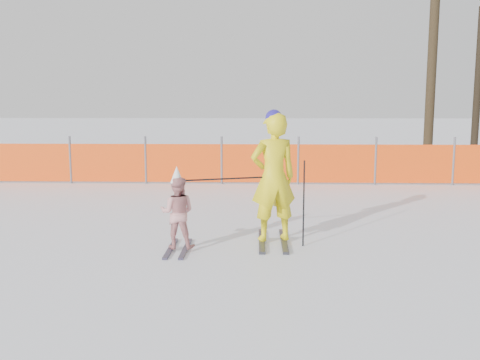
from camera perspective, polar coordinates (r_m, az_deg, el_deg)
name	(u,v)px	position (r m, az deg, el deg)	size (l,w,h in m)	color
ground	(239,255)	(7.68, -0.12, -7.96)	(120.00, 120.00, 0.00)	white
adult	(273,177)	(8.13, 3.57, 0.34)	(0.82, 1.37, 2.04)	black
child	(177,212)	(7.84, -6.69, -3.41)	(0.53, 1.06, 1.24)	black
ski_poles	(266,192)	(7.95, 2.81, -1.25)	(1.75, 0.41, 1.30)	black
safety_fence	(175,163)	(14.13, -6.99, 1.84)	(17.69, 0.06, 1.25)	#595960
tree_trunks	(448,65)	(18.96, 21.29, 11.33)	(2.15, 1.24, 7.27)	#312515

